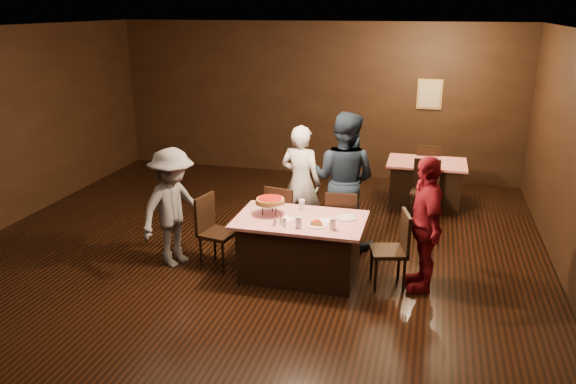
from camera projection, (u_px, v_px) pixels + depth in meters
The scene contains 22 objects.
room at pixel (223, 112), 6.30m from camera, with size 10.00×10.04×3.02m.
main_table at pixel (300, 247), 7.06m from camera, with size 1.60×1.00×0.77m, color #A30A1B.
back_table at pixel (425, 184), 9.58m from camera, with size 1.30×0.90×0.77m, color red.
chair_far_left at pixel (285, 217), 7.82m from camera, with size 0.42×0.42×0.95m, color black.
chair_far_right at pixel (341, 222), 7.63m from camera, with size 0.42×0.42×0.95m, color black.
chair_end_left at pixel (218, 232), 7.30m from camera, with size 0.42×0.42×0.95m, color black.
chair_end_right at pixel (389, 250), 6.77m from camera, with size 0.42×0.42×0.95m, color black.
chair_back_near at pixel (425, 191), 8.91m from camera, with size 0.42×0.42×0.95m, color black.
chair_back_far at pixel (427, 169), 10.10m from camera, with size 0.42×0.42×0.95m, color black.
diner_white_jacket at pixel (301, 182), 8.13m from camera, with size 0.61×0.40×1.68m, color silver.
diner_navy_hoodie at pixel (344, 180), 7.85m from camera, with size 0.93×0.73×1.92m, color #141F2F.
diner_grey_knit at pixel (173, 208), 7.26m from camera, with size 1.02×0.59×1.58m, color #5D5D62.
diner_red_shirt at pixel (425, 224), 6.61m from camera, with size 0.97×0.40×1.66m, color maroon.
pizza_stand at pixel (270, 201), 7.02m from camera, with size 0.38×0.38×0.22m.
plate_with_slice at pixel (317, 224), 6.71m from camera, with size 0.25×0.25×0.06m.
plate_empty at pixel (346, 218), 6.94m from camera, with size 0.25×0.25×0.01m, color white.
glass_front_left at pixel (299, 222), 6.63m from camera, with size 0.08×0.08×0.14m, color silver.
glass_front_right at pixel (333, 224), 6.58m from camera, with size 0.08×0.08×0.14m, color silver.
glass_back at pixel (302, 205), 7.21m from camera, with size 0.08×0.08×0.14m, color silver.
condiments at pixel (280, 222), 6.71m from camera, with size 0.17×0.10×0.09m.
napkin_center at pixel (324, 221), 6.87m from camera, with size 0.16×0.16×0.01m, color white.
napkin_left at pixel (288, 219), 6.93m from camera, with size 0.16×0.16×0.01m, color white.
Camera 1 is at (2.29, -5.87, 3.28)m, focal length 35.00 mm.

